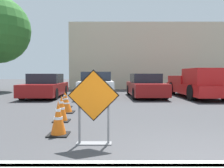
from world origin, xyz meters
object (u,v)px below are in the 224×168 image
at_px(traffic_cone_second, 62,109).
at_px(traffic_cone_nearest, 59,119).
at_px(traffic_cone_fourth, 66,100).
at_px(parked_car_nearest, 46,86).
at_px(road_closed_sign, 94,103).
at_px(parked_car_third, 146,86).
at_px(traffic_cone_third, 67,103).
at_px(pickup_truck, 199,85).
at_px(parked_car_second, 97,85).

bearing_deg(traffic_cone_second, traffic_cone_nearest, -79.64).
relative_size(traffic_cone_fourth, parked_car_nearest, 0.15).
xyz_separation_m(road_closed_sign, parked_car_third, (2.27, 8.58, -0.15)).
relative_size(traffic_cone_nearest, traffic_cone_fourth, 1.15).
bearing_deg(parked_car_third, traffic_cone_second, 60.97).
xyz_separation_m(traffic_cone_second, traffic_cone_third, (-0.16, 1.40, -0.04)).
relative_size(traffic_cone_third, traffic_cone_fourth, 1.00).
relative_size(road_closed_sign, pickup_truck, 0.25).
height_order(traffic_cone_third, parked_car_second, parked_car_second).
xyz_separation_m(traffic_cone_second, parked_car_third, (3.34, 6.56, 0.27)).
bearing_deg(road_closed_sign, parked_car_third, 75.18).
bearing_deg(parked_car_second, traffic_cone_second, 83.25).
height_order(road_closed_sign, parked_car_nearest, road_closed_sign).
bearing_deg(traffic_cone_second, parked_car_nearest, 110.41).
xyz_separation_m(traffic_cone_third, pickup_truck, (6.37, 4.73, 0.42)).
bearing_deg(traffic_cone_second, parked_car_second, 85.98).
bearing_deg(traffic_cone_third, traffic_cone_second, -83.45).
height_order(road_closed_sign, pickup_truck, pickup_truck).
xyz_separation_m(road_closed_sign, traffic_cone_fourth, (-1.52, 4.57, -0.46)).
bearing_deg(traffic_cone_second, traffic_cone_fourth, 100.03).
distance_m(traffic_cone_second, parked_car_second, 6.84).
distance_m(parked_car_nearest, parked_car_second, 2.89).
bearing_deg(traffic_cone_fourth, pickup_truck, 28.29).
height_order(traffic_cone_third, parked_car_nearest, parked_car_nearest).
distance_m(traffic_cone_third, parked_car_nearest, 5.48).
xyz_separation_m(road_closed_sign, traffic_cone_second, (-1.07, 2.02, -0.42)).
height_order(traffic_cone_nearest, traffic_cone_third, traffic_cone_nearest).
distance_m(traffic_cone_nearest, traffic_cone_second, 1.41).
bearing_deg(parked_car_second, parked_car_third, 172.25).
height_order(traffic_cone_nearest, parked_car_second, parked_car_second).
bearing_deg(traffic_cone_nearest, parked_car_nearest, 108.70).
bearing_deg(parked_car_nearest, traffic_cone_fourth, 115.15).
height_order(traffic_cone_nearest, parked_car_third, parked_car_third).
xyz_separation_m(traffic_cone_third, parked_car_second, (0.64, 5.41, 0.36)).
relative_size(road_closed_sign, traffic_cone_nearest, 1.89).
bearing_deg(road_closed_sign, traffic_cone_second, 117.79).
distance_m(traffic_cone_fourth, parked_car_third, 5.53).
relative_size(road_closed_sign, traffic_cone_fourth, 2.17).
xyz_separation_m(traffic_cone_third, parked_car_nearest, (-2.22, 5.00, 0.31)).
bearing_deg(parked_car_second, traffic_cone_third, 80.53).
relative_size(traffic_cone_nearest, parked_car_nearest, 0.17).
distance_m(parked_car_nearest, parked_car_third, 5.72).
xyz_separation_m(traffic_cone_second, traffic_cone_fourth, (-0.45, 2.54, -0.04)).
bearing_deg(parked_car_nearest, pickup_truck, 176.73).
bearing_deg(traffic_cone_third, parked_car_third, 55.86).
xyz_separation_m(traffic_cone_nearest, traffic_cone_second, (-0.25, 1.38, -0.01)).
distance_m(traffic_cone_third, traffic_cone_fourth, 1.18).
bearing_deg(traffic_cone_third, traffic_cone_fourth, 104.18).
xyz_separation_m(road_closed_sign, parked_car_nearest, (-3.45, 8.42, -0.15)).
relative_size(parked_car_third, pickup_truck, 0.78).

